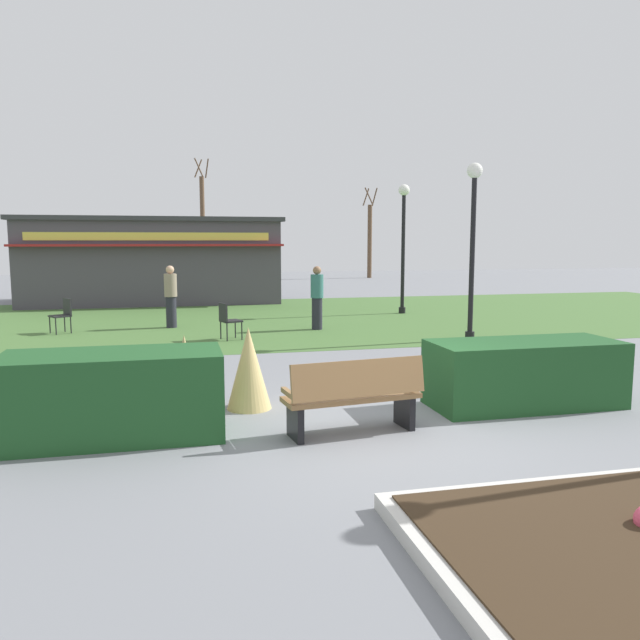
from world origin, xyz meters
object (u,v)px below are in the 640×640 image
lamppost_far (403,233)px  cafe_chair_west (63,313)px  trash_bin (165,400)px  tree_left_bg (203,226)px  food_kiosk (154,260)px  park_bench (354,396)px  person_strolling (317,297)px  person_standing (171,296)px  lamppost_mid (473,230)px  tree_right_bg (370,239)px  cafe_chair_east (228,318)px  parked_car_west_slot (106,274)px

lamppost_far → cafe_chair_west: (-10.02, -2.18, -2.08)m
trash_bin → tree_left_bg: 31.33m
food_kiosk → lamppost_far: bearing=-37.2°
park_bench → person_strolling: 9.06m
trash_bin → tree_left_bg: tree_left_bg is taller
food_kiosk → person_standing: 7.88m
lamppost_far → person_strolling: bearing=-139.6°
lamppost_mid → cafe_chair_west: size_ratio=4.66×
lamppost_far → tree_right_bg: tree_right_bg is taller
park_bench → person_standing: size_ratio=1.04×
cafe_chair_east → person_strolling: bearing=26.5°
tree_left_bg → park_bench: bearing=-89.4°
cafe_chair_east → tree_left_bg: size_ratio=0.12×
cafe_chair_east → tree_right_bg: 25.84m
lamppost_mid → cafe_chair_east: 6.15m
person_strolling → parked_car_west_slot: (-7.21, 18.25, -0.22)m
person_strolling → tree_left_bg: size_ratio=0.23×
tree_left_bg → tree_right_bg: size_ratio=1.28×
cafe_chair_west → tree_left_bg: size_ratio=0.12×
person_standing → food_kiosk: bearing=-175.8°
park_bench → person_standing: 10.42m
park_bench → person_standing: (-2.21, 10.17, 0.38)m
tree_right_bg → lamppost_far: bearing=-104.6°
lamppost_far → tree_right_bg: (4.96, 19.06, -0.13)m
person_strolling → tree_right_bg: bearing=-19.1°
person_strolling → person_standing: size_ratio=1.00×
park_bench → lamppost_mid: lamppost_mid is taller
lamppost_mid → cafe_chair_west: 10.42m
food_kiosk → cafe_chair_east: bearing=-79.1°
park_bench → lamppost_far: lamppost_far is taller
person_strolling → tree_left_bg: tree_left_bg is taller
person_strolling → tree_right_bg: tree_right_bg is taller
cafe_chair_east → tree_right_bg: tree_right_bg is taller
park_bench → tree_right_bg: (10.09, 30.98, 2.00)m
trash_bin → tree_right_bg: bearing=67.9°
cafe_chair_west → trash_bin: bearing=-73.9°
tree_left_bg → trash_bin: bearing=-93.5°
lamppost_mid → tree_right_bg: 25.17m
lamppost_mid → tree_right_bg: tree_right_bg is taller
trash_bin → food_kiosk: (-0.63, 17.42, 1.20)m
cafe_chair_east → person_standing: 2.84m
park_bench → cafe_chair_west: size_ratio=1.97×
person_standing → parked_car_west_slot: (-3.43, 16.99, -0.22)m
cafe_chair_west → parked_car_west_slot: bearing=92.4°
lamppost_mid → lamppost_far: bearing=86.1°
lamppost_far → parked_car_west_slot: lamppost_far is taller
person_standing → park_bench: bearing=11.6°
trash_bin → tree_left_bg: bearing=86.5°
park_bench → parked_car_west_slot: size_ratio=0.41×
cafe_chair_west → person_strolling: size_ratio=0.53×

